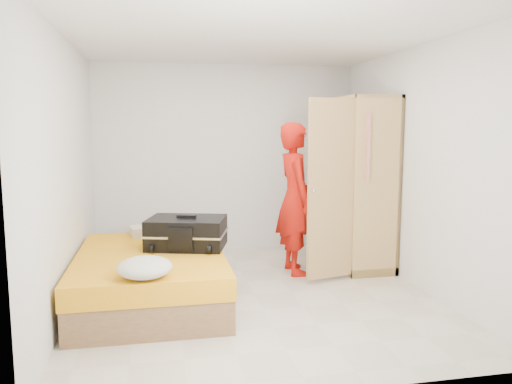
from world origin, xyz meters
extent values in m
plane|color=beige|center=(0.00, 0.00, 0.00)|extent=(4.00, 4.00, 0.00)
plane|color=white|center=(0.00, 0.00, 2.60)|extent=(4.00, 4.00, 0.00)
cube|color=white|center=(0.00, 2.00, 1.30)|extent=(3.60, 0.02, 2.60)
cube|color=white|center=(0.00, -2.00, 1.30)|extent=(3.60, 0.02, 2.60)
cube|color=white|center=(-1.80, 0.00, 1.30)|extent=(0.02, 4.00, 2.60)
cube|color=white|center=(1.80, 0.00, 1.30)|extent=(0.02, 4.00, 2.60)
cube|color=olive|center=(-1.05, 0.01, 0.15)|extent=(1.40, 2.00, 0.30)
cube|color=gold|center=(-1.05, 0.01, 0.40)|extent=(1.42, 2.02, 0.20)
cube|color=#DAB26A|center=(1.77, 0.90, 1.05)|extent=(0.04, 1.20, 2.10)
cube|color=#DAB26A|center=(1.50, 0.32, 1.05)|extent=(0.58, 0.04, 2.10)
cube|color=#DAB26A|center=(1.50, 1.48, 1.05)|extent=(0.58, 0.04, 2.10)
cube|color=#DAB26A|center=(1.50, 0.90, 2.08)|extent=(0.58, 1.20, 0.04)
cube|color=tan|center=(1.50, 0.90, 0.05)|extent=(0.58, 1.20, 0.10)
cube|color=#DAB26A|center=(1.23, 1.20, 1.05)|extent=(0.04, 0.59, 2.00)
cube|color=#DAB26A|center=(0.92, 0.27, 1.05)|extent=(0.58, 0.18, 2.00)
cylinder|color=#B2B2B7|center=(1.50, 0.90, 1.92)|extent=(0.02, 1.10, 0.02)
imported|color=red|center=(0.64, 0.71, 0.90)|extent=(0.45, 0.67, 1.79)
cube|color=black|center=(-0.68, 0.17, 0.65)|extent=(0.89, 0.74, 0.31)
cube|color=black|center=(-0.68, 0.17, 0.82)|extent=(0.21, 0.11, 0.03)
ellipsoid|color=beige|center=(-1.08, -0.83, 0.59)|extent=(0.46, 0.46, 0.17)
cube|color=beige|center=(-0.99, 0.86, 0.55)|extent=(0.61, 0.38, 0.10)
camera|label=1|loc=(-0.96, -4.94, 1.75)|focal=35.00mm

